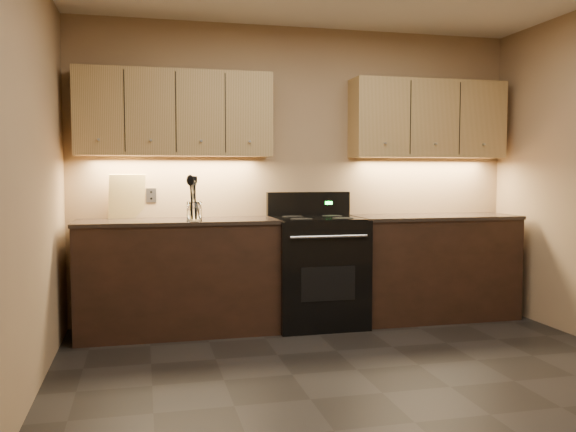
# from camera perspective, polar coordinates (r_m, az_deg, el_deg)

# --- Properties ---
(floor) EXTENTS (4.00, 4.00, 0.00)m
(floor) POSITION_cam_1_polar(r_m,az_deg,el_deg) (3.82, 8.82, -16.04)
(floor) COLOR black
(floor) RESTS_ON ground
(wall_back) EXTENTS (4.00, 0.04, 2.60)m
(wall_back) POSITION_cam_1_polar(r_m,az_deg,el_deg) (5.49, 1.02, 3.94)
(wall_back) COLOR tan
(wall_back) RESTS_ON ground
(wall_left) EXTENTS (0.04, 4.00, 2.60)m
(wall_left) POSITION_cam_1_polar(r_m,az_deg,el_deg) (3.37, -24.24, 3.56)
(wall_left) COLOR tan
(wall_left) RESTS_ON ground
(counter_left) EXTENTS (1.62, 0.62, 0.93)m
(counter_left) POSITION_cam_1_polar(r_m,az_deg,el_deg) (5.09, -10.26, -5.56)
(counter_left) COLOR black
(counter_left) RESTS_ON ground
(counter_right) EXTENTS (1.46, 0.62, 0.93)m
(counter_right) POSITION_cam_1_polar(r_m,az_deg,el_deg) (5.69, 13.40, -4.60)
(counter_right) COLOR black
(counter_right) RESTS_ON ground
(stove) EXTENTS (0.76, 0.68, 1.14)m
(stove) POSITION_cam_1_polar(r_m,az_deg,el_deg) (5.27, 2.72, -5.03)
(stove) COLOR black
(stove) RESTS_ON ground
(upper_cab_left) EXTENTS (1.60, 0.30, 0.70)m
(upper_cab_left) POSITION_cam_1_polar(r_m,az_deg,el_deg) (5.20, -10.54, 9.39)
(upper_cab_left) COLOR tan
(upper_cab_left) RESTS_ON wall_back
(upper_cab_right) EXTENTS (1.44, 0.30, 0.70)m
(upper_cab_right) POSITION_cam_1_polar(r_m,az_deg,el_deg) (5.78, 12.94, 8.81)
(upper_cab_right) COLOR tan
(upper_cab_right) RESTS_ON wall_back
(outlet_plate) EXTENTS (0.08, 0.01, 0.12)m
(outlet_plate) POSITION_cam_1_polar(r_m,az_deg,el_deg) (5.31, -12.68, 1.90)
(outlet_plate) COLOR #B2B5BA
(outlet_plate) RESTS_ON wall_back
(utensil_crock) EXTENTS (0.13, 0.13, 0.15)m
(utensil_crock) POSITION_cam_1_polar(r_m,az_deg,el_deg) (4.90, -8.76, 0.37)
(utensil_crock) COLOR white
(utensil_crock) RESTS_ON counter_left
(cutting_board) EXTENTS (0.31, 0.17, 0.37)m
(cutting_board) POSITION_cam_1_polar(r_m,az_deg,el_deg) (5.27, -14.85, 1.79)
(cutting_board) COLOR #D7BD74
(cutting_board) RESTS_ON counter_left
(wooden_spoon) EXTENTS (0.10, 0.13, 0.33)m
(wooden_spoon) POSITION_cam_1_polar(r_m,az_deg,el_deg) (4.88, -9.04, 1.63)
(wooden_spoon) COLOR #D7BD74
(wooden_spoon) RESTS_ON utensil_crock
(black_spoon) EXTENTS (0.09, 0.17, 0.36)m
(black_spoon) POSITION_cam_1_polar(r_m,az_deg,el_deg) (4.90, -8.92, 1.83)
(black_spoon) COLOR black
(black_spoon) RESTS_ON utensil_crock
(black_turner) EXTENTS (0.11, 0.17, 0.37)m
(black_turner) POSITION_cam_1_polar(r_m,az_deg,el_deg) (4.88, -8.67, 1.81)
(black_turner) COLOR black
(black_turner) RESTS_ON utensil_crock
(steel_spatula) EXTENTS (0.15, 0.11, 0.34)m
(steel_spatula) POSITION_cam_1_polar(r_m,az_deg,el_deg) (4.91, -8.44, 1.70)
(steel_spatula) COLOR silver
(steel_spatula) RESTS_ON utensil_crock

